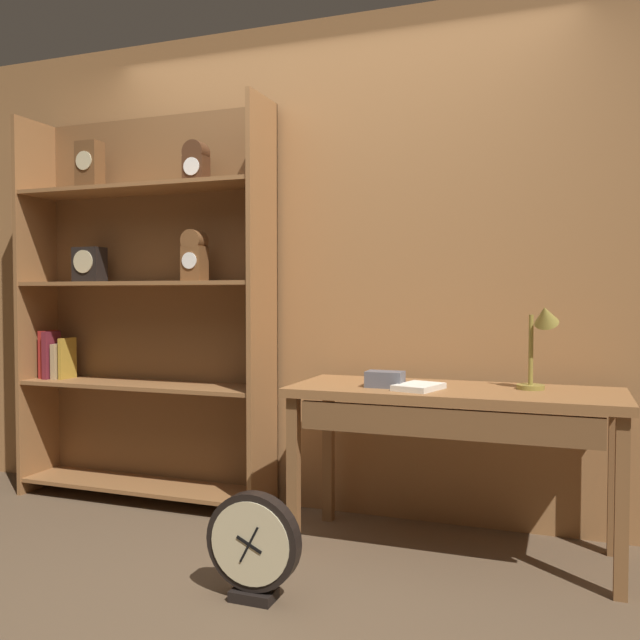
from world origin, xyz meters
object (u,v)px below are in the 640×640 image
Objects in this scene: bookshelf at (144,308)px; desk_lamp at (541,335)px; toolbox_small at (385,379)px; open_repair_manual at (419,387)px; round_clock_large at (253,545)px; workbench at (453,409)px.

bookshelf is 5.59× the size of desk_lamp.
open_repair_manual is at bearing -8.72° from toolbox_small.
toolbox_small is at bearing 62.26° from round_clock_large.
bookshelf reaches higher than round_clock_large.
bookshelf is 1.72m from round_clock_large.
toolbox_small is (-0.29, -0.05, 0.12)m from workbench.
open_repair_manual is at bearing -150.78° from workbench.
bookshelf is 1.84m from workbench.
toolbox_small is 0.40× the size of round_clock_large.
toolbox_small reaches higher than open_repair_manual.
round_clock_large is (-0.63, -0.69, -0.44)m from workbench.
desk_lamp is (0.36, 0.07, 0.33)m from workbench.
round_clock_large is at bearing -113.34° from open_repair_manual.
open_repair_manual is (-0.49, -0.15, -0.23)m from desk_lamp.
toolbox_small is at bearing -173.39° from open_repair_manual.
workbench is 8.78× the size of toolbox_small.
desk_lamp is 2.37× the size of toolbox_small.
workbench is at bearing -168.44° from desk_lamp.
desk_lamp is at bearing 37.80° from round_clock_large.
bookshelf is at bearing 140.19° from round_clock_large.
open_repair_manual reaches higher than workbench.
desk_lamp is at bearing 10.85° from toolbox_small.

